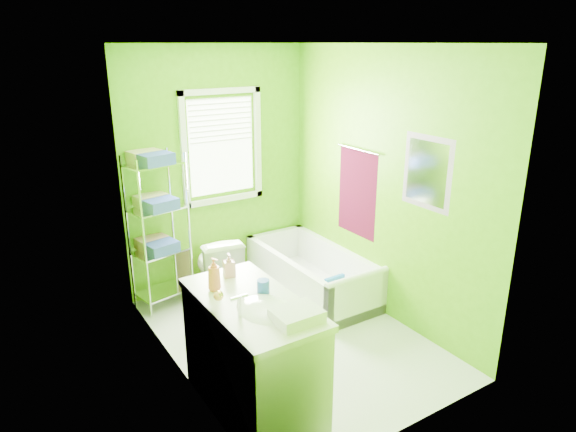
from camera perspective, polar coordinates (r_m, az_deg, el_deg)
ground at (r=4.92m, az=0.24°, el=-13.22°), size 2.90×2.90×0.00m
room_envelope at (r=4.31m, az=0.26°, el=4.51°), size 2.14×2.94×2.62m
window at (r=5.54m, az=-7.36°, el=8.29°), size 0.92×0.05×1.22m
door at (r=3.22m, az=-5.84°, el=-11.25°), size 0.09×0.80×2.00m
right_wall_decor at (r=4.97m, az=10.50°, el=3.44°), size 0.04×1.48×1.17m
bathtub at (r=5.61m, az=2.82°, el=-7.09°), size 0.74×1.59×0.51m
toilet at (r=5.45m, az=-7.93°, el=-5.65°), size 0.53×0.79×0.74m
vanity at (r=3.84m, az=-3.88°, el=-14.90°), size 0.61×1.20×1.15m
wire_shelf_unit at (r=5.25m, az=-14.28°, el=0.19°), size 0.60×0.48×1.62m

